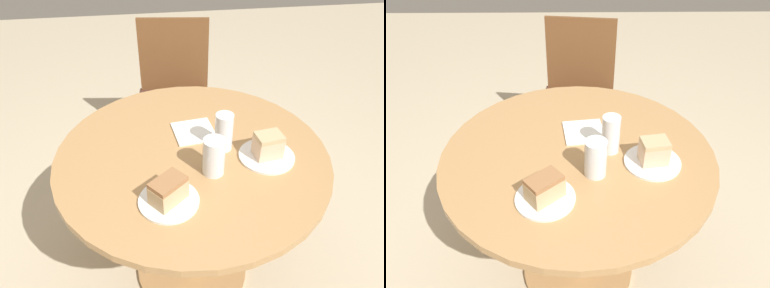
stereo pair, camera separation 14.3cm
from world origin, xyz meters
TOP-DOWN VIEW (x-y plane):
  - ground_plane at (0.00, 0.00)m, footprint 8.00×8.00m
  - table at (0.00, 0.00)m, footprint 1.06×1.06m
  - chair at (0.01, 0.89)m, footprint 0.51×0.53m
  - plate_near at (0.28, -0.07)m, footprint 0.21×0.21m
  - plate_far at (-0.11, -0.25)m, footprint 0.20×0.20m
  - cake_slice_near at (0.28, -0.07)m, footprint 0.11×0.09m
  - cake_slice_far at (-0.11, -0.25)m, footprint 0.14×0.13m
  - glass_lemonade at (0.06, -0.12)m, footprint 0.08×0.08m
  - glass_water at (0.12, 0.01)m, footprint 0.07×0.07m
  - napkin_stack at (0.03, 0.13)m, footprint 0.18×0.18m

SIDE VIEW (x-z plane):
  - ground_plane at x=0.00m, z-range 0.00..0.00m
  - chair at x=0.01m, z-range 0.03..0.96m
  - table at x=0.00m, z-range 0.20..0.95m
  - napkin_stack at x=0.03m, z-range 0.76..0.77m
  - plate_near at x=0.28m, z-range 0.76..0.77m
  - plate_far at x=-0.11m, z-range 0.76..0.77m
  - cake_slice_far at x=-0.11m, z-range 0.77..0.85m
  - cake_slice_near at x=0.28m, z-range 0.77..0.86m
  - glass_lemonade at x=0.06m, z-range 0.75..0.89m
  - glass_water at x=0.12m, z-range 0.75..0.90m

